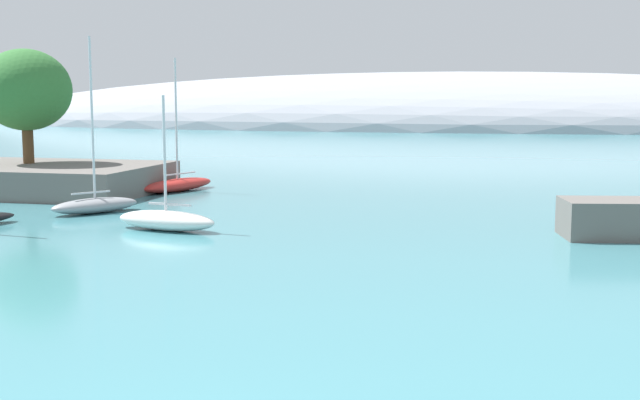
{
  "coord_description": "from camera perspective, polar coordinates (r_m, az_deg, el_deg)",
  "views": [
    {
      "loc": [
        6.07,
        -13.36,
        7.06
      ],
      "look_at": [
        -2.34,
        21.33,
        2.48
      ],
      "focal_mm": 45.53,
      "sensor_mm": 36.0,
      "label": 1
    }
  ],
  "objects": [
    {
      "name": "sailboat_red_outer_mooring",
      "position": [
        61.45,
        -9.98,
        1.12
      ],
      "size": [
        4.11,
        7.57,
        9.84
      ],
      "rotation": [
        0.0,
        0.0,
        4.39
      ],
      "color": "red",
      "rests_on": "water"
    },
    {
      "name": "tree_clump_shore",
      "position": [
        64.45,
        -19.98,
        7.27
      ],
      "size": [
        6.71,
        6.71,
        8.49
      ],
      "color": "brown",
      "rests_on": "shore_outcrop"
    },
    {
      "name": "sailboat_grey_near_shore",
      "position": [
        51.09,
        -15.53,
        -0.25
      ],
      "size": [
        4.66,
        5.57,
        10.59
      ],
      "rotation": [
        0.0,
        0.0,
        0.96
      ],
      "color": "gray",
      "rests_on": "water"
    },
    {
      "name": "distant_ridge",
      "position": [
        198.83,
        8.4,
        5.2
      ],
      "size": [
        244.33,
        82.79,
        25.68
      ],
      "primitive_type": "ellipsoid",
      "color": "#999EA8",
      "rests_on": "ground"
    },
    {
      "name": "sailboat_white_mid_mooring",
      "position": [
        43.64,
        -10.77,
        -1.37
      ],
      "size": [
        6.08,
        2.84,
        7.11
      ],
      "rotation": [
        0.0,
        0.0,
        2.96
      ],
      "color": "white",
      "rests_on": "water"
    },
    {
      "name": "shore_outcrop",
      "position": [
        63.88,
        -19.87,
        1.46
      ],
      "size": [
        19.25,
        11.77,
        2.05
      ],
      "primitive_type": "cube",
      "color": "#66605B",
      "rests_on": "ground"
    }
  ]
}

